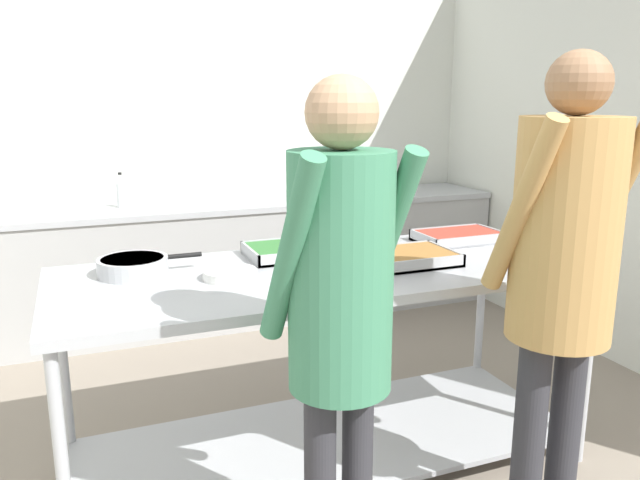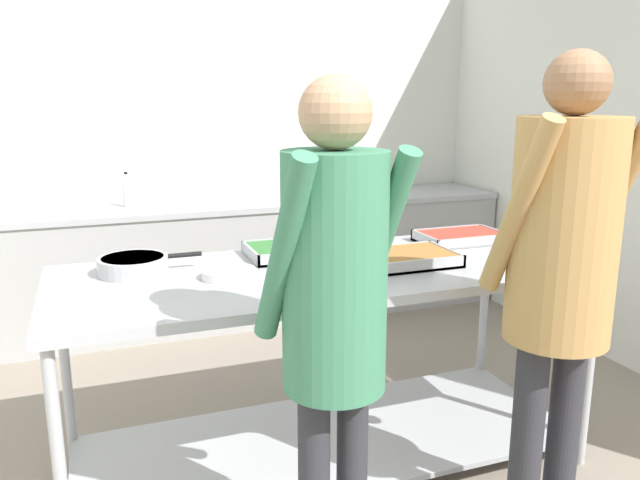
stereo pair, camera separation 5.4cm
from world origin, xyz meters
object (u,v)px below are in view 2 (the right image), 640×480
object	(u,v)px
guest_serving_right	(334,296)
water_bottle	(127,191)
guest_serving_left	(561,258)
serving_tray_roast	(405,258)
sauce_pan	(133,264)
serving_tray_vegetables	(290,251)
plate_stack	(229,274)
serving_tray_greens	(460,238)

from	to	relation	value
guest_serving_right	water_bottle	distance (m)	2.87
guest_serving_left	serving_tray_roast	bearing A→B (deg)	106.65
sauce_pan	water_bottle	size ratio (longest dim) A/B	1.74
sauce_pan	serving_tray_vegetables	size ratio (longest dim) A/B	1.12
plate_stack	serving_tray_roast	size ratio (longest dim) A/B	0.53
serving_tray_vegetables	serving_tray_greens	bearing A→B (deg)	-2.18
serving_tray_vegetables	water_bottle	bearing A→B (deg)	107.93
sauce_pan	serving_tray_roast	distance (m)	1.15
serving_tray_vegetables	guest_serving_left	bearing A→B (deg)	-57.43
plate_stack	guest_serving_left	xyz separation A→B (m)	(0.98, -0.76, 0.16)
serving_tray_greens	plate_stack	bearing A→B (deg)	-170.04
guest_serving_left	guest_serving_right	size ratio (longest dim) A/B	1.05
serving_tray_vegetables	serving_tray_roast	world-z (taller)	same
serving_tray_roast	water_bottle	distance (m)	2.38
serving_tray_roast	guest_serving_right	world-z (taller)	guest_serving_right
serving_tray_vegetables	serving_tray_roast	bearing A→B (deg)	-34.91
serving_tray_vegetables	water_bottle	xyz separation A→B (m)	(-0.60, 1.84, 0.05)
serving_tray_greens	guest_serving_right	xyz separation A→B (m)	(-1.06, -0.96, 0.11)
serving_tray_vegetables	guest_serving_right	size ratio (longest dim) A/B	0.22
serving_tray_greens	guest_serving_right	world-z (taller)	guest_serving_right
serving_tray_vegetables	water_bottle	size ratio (longest dim) A/B	1.55
serving_tray_greens	guest_serving_left	distance (m)	1.02
guest_serving_left	sauce_pan	bearing A→B (deg)	144.30
serving_tray_greens	guest_serving_left	bearing A→B (deg)	-103.82
plate_stack	water_bottle	bearing A→B (deg)	97.15
plate_stack	sauce_pan	bearing A→B (deg)	151.02
guest_serving_left	water_bottle	world-z (taller)	guest_serving_left
plate_stack	serving_tray_roast	bearing A→B (deg)	-4.08
serving_tray_vegetables	serving_tray_roast	distance (m)	0.53
serving_tray_roast	water_bottle	world-z (taller)	water_bottle
sauce_pan	plate_stack	size ratio (longest dim) A/B	1.93
serving_tray_vegetables	serving_tray_greens	xyz separation A→B (m)	(0.89, -0.03, -0.00)
serving_tray_roast	water_bottle	xyz separation A→B (m)	(-1.03, 2.15, 0.05)
water_bottle	guest_serving_right	bearing A→B (deg)	-81.55
guest_serving_left	plate_stack	bearing A→B (deg)	142.11
plate_stack	serving_tray_roast	xyz separation A→B (m)	(0.77, -0.05, 0.01)
serving_tray_vegetables	serving_tray_greens	world-z (taller)	same
plate_stack	serving_tray_roast	world-z (taller)	serving_tray_roast
serving_tray_roast	serving_tray_greens	xyz separation A→B (m)	(0.45, 0.27, -0.00)
plate_stack	water_bottle	distance (m)	2.11
serving_tray_vegetables	serving_tray_greens	size ratio (longest dim) A/B	0.91
sauce_pan	serving_tray_roast	size ratio (longest dim) A/B	1.01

